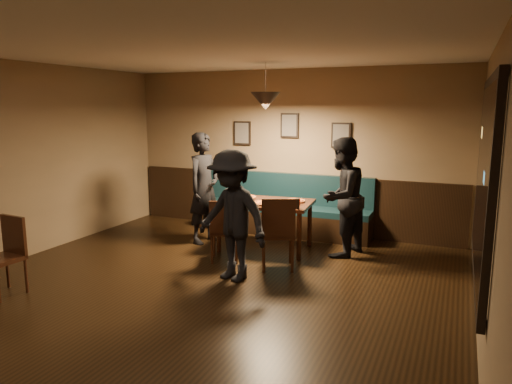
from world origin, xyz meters
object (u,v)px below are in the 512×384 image
(diner_right, at_px, (341,197))
(dining_table, at_px, (265,225))
(diner_front, at_px, (232,216))
(soda_glass, at_px, (297,204))
(diner_left, at_px, (204,188))
(tabasco_bottle, at_px, (299,201))
(booth_bench, at_px, (283,205))
(chair_near_right, at_px, (278,232))
(cafe_chair_far, at_px, (1,257))
(chair_near_left, at_px, (225,230))

(diner_right, bearing_deg, dining_table, -65.64)
(diner_front, distance_m, soda_glass, 1.17)
(diner_left, height_order, tabasco_bottle, diner_left)
(booth_bench, xyz_separation_m, diner_right, (1.19, -0.80, 0.37))
(booth_bench, height_order, chair_near_right, booth_bench)
(diner_left, distance_m, diner_right, 2.19)
(diner_left, bearing_deg, cafe_chair_far, 171.80)
(chair_near_right, bearing_deg, chair_near_left, 156.03)
(chair_near_right, height_order, soda_glass, chair_near_right)
(chair_near_right, xyz_separation_m, diner_left, (-1.54, 0.72, 0.39))
(diner_right, xyz_separation_m, tabasco_bottle, (-0.57, -0.22, -0.07))
(booth_bench, bearing_deg, diner_left, -135.21)
(chair_near_left, distance_m, soda_glass, 1.09)
(booth_bench, height_order, diner_front, diner_front)
(chair_near_right, relative_size, cafe_chair_far, 1.09)
(booth_bench, height_order, diner_left, diner_left)
(dining_table, height_order, chair_near_right, chair_near_right)
(chair_near_left, bearing_deg, diner_front, -78.32)
(diner_right, xyz_separation_m, diner_front, (-1.01, -1.53, -0.05))
(booth_bench, height_order, chair_near_left, booth_bench)
(diner_right, xyz_separation_m, soda_glass, (-0.52, -0.47, -0.05))
(chair_near_right, height_order, tabasco_bottle, chair_near_right)
(diner_left, distance_m, soda_glass, 1.69)
(booth_bench, distance_m, chair_near_left, 1.72)
(soda_glass, relative_size, tabasco_bottle, 1.31)
(dining_table, bearing_deg, diner_left, 175.68)
(diner_left, distance_m, diner_front, 1.78)
(dining_table, xyz_separation_m, chair_near_right, (0.49, -0.74, 0.12))
(diner_left, bearing_deg, diner_front, -127.32)
(booth_bench, distance_m, diner_left, 1.44)
(soda_glass, bearing_deg, chair_near_right, -106.05)
(diner_front, distance_m, cafe_chair_far, 2.72)
(diner_right, height_order, soda_glass, diner_right)
(diner_front, bearing_deg, booth_bench, 110.81)
(diner_left, xyz_separation_m, cafe_chair_far, (-1.05, -2.88, -0.43))
(dining_table, relative_size, diner_left, 0.79)
(booth_bench, relative_size, diner_right, 1.72)
(booth_bench, xyz_separation_m, chair_near_left, (-0.26, -1.70, -0.05))
(booth_bench, xyz_separation_m, cafe_chair_far, (-2.03, -3.86, -0.04))
(tabasco_bottle, bearing_deg, diner_left, 178.93)
(diner_right, height_order, tabasco_bottle, diner_right)
(diner_right, bearing_deg, chair_near_right, -19.21)
(dining_table, distance_m, cafe_chair_far, 3.58)
(soda_glass, distance_m, cafe_chair_far, 3.77)
(booth_bench, relative_size, tabasco_bottle, 26.66)
(booth_bench, xyz_separation_m, tabasco_bottle, (0.62, -1.01, 0.30))
(booth_bench, xyz_separation_m, diner_left, (-0.99, -0.98, 0.38))
(diner_left, bearing_deg, diner_right, -73.36)
(diner_left, bearing_deg, tabasco_bottle, -79.32)
(chair_near_left, distance_m, diner_front, 0.85)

